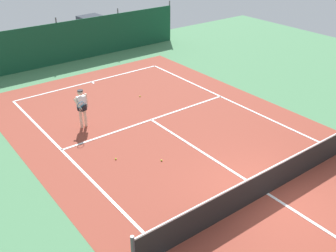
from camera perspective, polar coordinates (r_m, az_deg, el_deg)
ground_plane at (r=13.06m, az=14.13°, el=-9.46°), size 36.00×36.00×0.00m
court_surface at (r=13.05m, az=14.13°, el=-9.45°), size 11.02×26.60×0.01m
tennis_net at (r=12.76m, az=14.39°, el=-7.64°), size 10.12×0.10×1.10m
back_fence at (r=24.83m, az=-15.72°, el=10.47°), size 16.30×0.98×2.70m
tennis_player at (r=16.39m, az=-12.35°, el=2.87°), size 0.67×0.78×1.64m
tennis_ball_near_player at (r=14.38m, az=-7.56°, el=-4.73°), size 0.07×0.07×0.07m
tennis_ball_midcourt at (r=19.22m, az=-4.07°, el=4.31°), size 0.07×0.07×0.07m
tennis_ball_by_sideline at (r=14.18m, az=-0.95°, el=-4.98°), size 0.07×0.07×0.07m
parked_car at (r=28.56m, az=-10.70°, el=13.63°), size 2.30×4.34×1.68m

